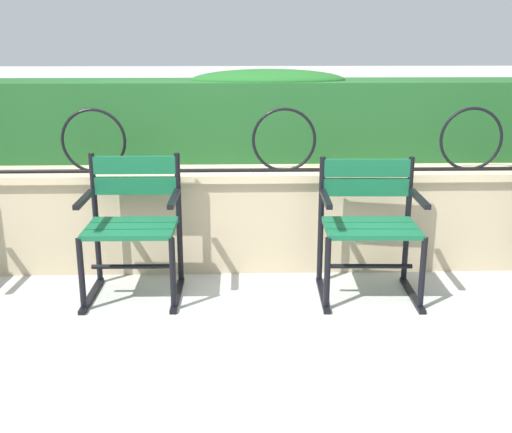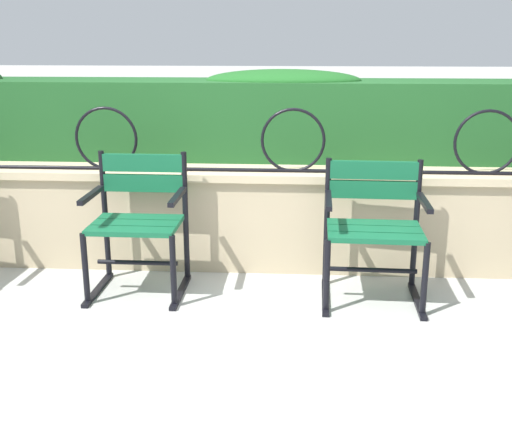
% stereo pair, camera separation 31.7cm
% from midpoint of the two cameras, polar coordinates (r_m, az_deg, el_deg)
% --- Properties ---
extents(ground_plane, '(60.00, 60.00, 0.00)m').
position_cam_midpoint_polar(ground_plane, '(3.68, -2.46, -8.64)').
color(ground_plane, '#ADADA8').
extents(stone_wall, '(8.59, 0.41, 0.68)m').
position_cam_midpoint_polar(stone_wall, '(4.29, -2.38, -0.11)').
color(stone_wall, tan).
rests_on(stone_wall, ground).
extents(iron_arch_fence, '(8.03, 0.02, 0.42)m').
position_cam_midpoint_polar(iron_arch_fence, '(4.12, -7.24, 6.36)').
color(iron_arch_fence, black).
rests_on(iron_arch_fence, stone_wall).
extents(hedge_row, '(8.42, 0.58, 0.65)m').
position_cam_midpoint_polar(hedge_row, '(4.62, -2.30, 9.10)').
color(hedge_row, '#1E5123').
rests_on(hedge_row, stone_wall).
extents(park_chair_centre_left, '(0.57, 0.53, 0.85)m').
position_cam_midpoint_polar(park_chair_centre_left, '(3.89, -13.42, -0.50)').
color(park_chair_centre_left, '#145B38').
rests_on(park_chair_centre_left, ground).
extents(park_chair_centre_right, '(0.60, 0.54, 0.82)m').
position_cam_midpoint_polar(park_chair_centre_right, '(3.82, 7.90, -0.53)').
color(park_chair_centre_right, '#145B38').
rests_on(park_chair_centre_right, ground).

